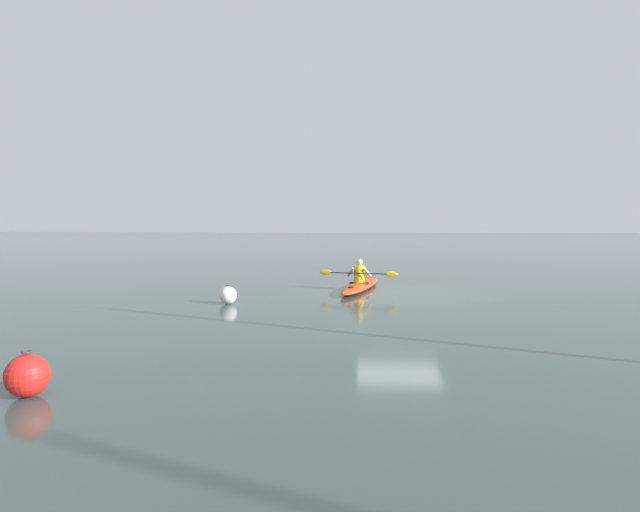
{
  "coord_description": "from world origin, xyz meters",
  "views": [
    {
      "loc": [
        1.17,
        16.41,
        2.22
      ],
      "look_at": [
        2.14,
        3.47,
        1.36
      ],
      "focal_mm": 30.45,
      "sensor_mm": 36.0,
      "label": 1
    }
  ],
  "objects_px": {
    "mooring_buoy_channel_marker": "(228,295)",
    "mooring_buoy_white_far": "(27,375)",
    "kayak": "(360,286)",
    "kayaker": "(359,273)"
  },
  "relations": [
    {
      "from": "kayak",
      "to": "mooring_buoy_channel_marker",
      "type": "distance_m",
      "value": 4.78
    },
    {
      "from": "mooring_buoy_channel_marker",
      "to": "mooring_buoy_white_far",
      "type": "height_order",
      "value": "mooring_buoy_white_far"
    },
    {
      "from": "kayaker",
      "to": "mooring_buoy_white_far",
      "type": "relative_size",
      "value": 4.22
    },
    {
      "from": "mooring_buoy_channel_marker",
      "to": "mooring_buoy_white_far",
      "type": "bearing_deg",
      "value": 84.94
    },
    {
      "from": "mooring_buoy_white_far",
      "to": "mooring_buoy_channel_marker",
      "type": "bearing_deg",
      "value": -95.06
    },
    {
      "from": "kayak",
      "to": "mooring_buoy_channel_marker",
      "type": "xyz_separation_m",
      "value": [
        3.5,
        3.25,
        0.11
      ]
    },
    {
      "from": "kayaker",
      "to": "mooring_buoy_channel_marker",
      "type": "bearing_deg",
      "value": 41.85
    },
    {
      "from": "kayak",
      "to": "mooring_buoy_white_far",
      "type": "distance_m",
      "value": 11.66
    },
    {
      "from": "kayaker",
      "to": "mooring_buoy_white_far",
      "type": "bearing_deg",
      "value": 68.91
    },
    {
      "from": "kayak",
      "to": "kayaker",
      "type": "height_order",
      "value": "kayaker"
    }
  ]
}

